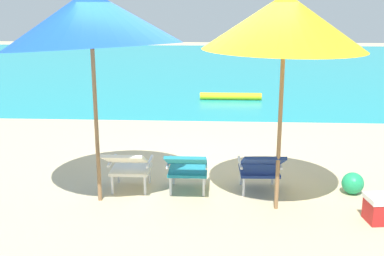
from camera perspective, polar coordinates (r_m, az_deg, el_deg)
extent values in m
plane|color=#CCB78E|center=(10.64, 1.11, 1.10)|extent=(40.00, 40.00, 0.00)
cube|color=teal|center=(19.27, 2.10, 7.29)|extent=(40.00, 18.00, 0.01)
cylinder|color=yellow|center=(12.68, 4.57, 3.75)|extent=(1.60, 0.18, 0.18)
cube|color=silver|center=(6.70, -7.18, -4.84)|extent=(0.52, 0.50, 0.04)
cube|color=silver|center=(6.27, -7.87, -3.64)|extent=(0.52, 0.52, 0.27)
cylinder|color=silver|center=(6.99, -8.61, -5.36)|extent=(0.04, 0.04, 0.26)
cylinder|color=silver|center=(6.91, -5.02, -5.48)|extent=(0.04, 0.04, 0.26)
cylinder|color=silver|center=(6.60, -9.36, -6.61)|extent=(0.04, 0.04, 0.26)
cylinder|color=silver|center=(6.52, -5.56, -6.75)|extent=(0.04, 0.04, 0.26)
cube|color=silver|center=(6.71, -9.40, -3.80)|extent=(0.03, 0.50, 0.03)
cube|color=silver|center=(6.62, -5.00, -3.93)|extent=(0.03, 0.50, 0.03)
cube|color=teal|center=(6.60, -0.46, -5.03)|extent=(0.52, 0.50, 0.04)
cube|color=teal|center=(6.16, -0.69, -3.83)|extent=(0.52, 0.52, 0.27)
cylinder|color=silver|center=(6.86, -2.19, -5.58)|extent=(0.04, 0.04, 0.26)
cylinder|color=silver|center=(6.84, 1.50, -5.65)|extent=(0.04, 0.04, 0.26)
cylinder|color=silver|center=(6.47, -2.54, -6.87)|extent=(0.04, 0.04, 0.26)
cylinder|color=silver|center=(6.45, 1.38, -6.95)|extent=(0.04, 0.04, 0.26)
cube|color=silver|center=(6.58, -2.73, -4.00)|extent=(0.03, 0.50, 0.03)
cube|color=silver|center=(6.55, 1.81, -4.09)|extent=(0.03, 0.50, 0.03)
cube|color=navy|center=(6.65, 7.89, -5.02)|extent=(0.54, 0.52, 0.04)
cube|color=navy|center=(6.22, 8.36, -3.83)|extent=(0.54, 0.53, 0.27)
cylinder|color=silver|center=(6.88, 5.81, -5.61)|extent=(0.04, 0.04, 0.26)
cylinder|color=silver|center=(6.93, 9.46, -5.59)|extent=(0.04, 0.04, 0.26)
cylinder|color=silver|center=(6.48, 6.11, -6.90)|extent=(0.04, 0.04, 0.26)
cylinder|color=silver|center=(6.54, 9.98, -6.87)|extent=(0.04, 0.04, 0.26)
cube|color=silver|center=(6.58, 5.67, -4.04)|extent=(0.05, 0.50, 0.03)
cube|color=silver|center=(6.65, 10.16, -4.03)|extent=(0.05, 0.50, 0.03)
cylinder|color=olive|center=(6.16, -11.19, 0.27)|extent=(0.05, 0.05, 2.00)
cone|color=blue|center=(5.98, -11.83, 12.47)|extent=(3.07, 3.08, 0.87)
cylinder|color=olive|center=(5.89, 10.27, -0.37)|extent=(0.05, 0.05, 2.00)
cone|color=yellow|center=(5.70, 10.87, 12.20)|extent=(2.22, 2.21, 0.66)
sphere|color=#1E9E60|center=(6.87, 18.39, -6.19)|extent=(0.29, 0.29, 0.29)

